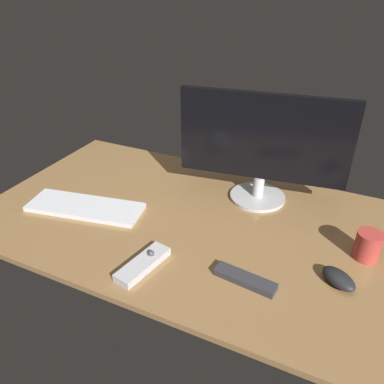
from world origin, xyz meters
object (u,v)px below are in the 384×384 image
at_px(monitor, 263,145).
at_px(media_remote, 143,264).
at_px(keyboard, 85,207).
at_px(computer_mouse, 339,279).
at_px(tv_remote, 245,279).
at_px(coffee_mug, 368,245).

distance_m(monitor, media_remote, 0.58).
bearing_deg(keyboard, media_remote, -36.97).
relative_size(monitor, keyboard, 1.43).
xyz_separation_m(keyboard, computer_mouse, (0.87, -0.00, 0.01)).
bearing_deg(computer_mouse, keyboard, -144.70).
distance_m(keyboard, tv_remote, 0.64).
bearing_deg(tv_remote, keyboard, 177.57).
height_order(keyboard, coffee_mug, coffee_mug).
bearing_deg(computer_mouse, coffee_mug, 103.94).
height_order(monitor, computer_mouse, monitor).
height_order(media_remote, tv_remote, media_remote).
xyz_separation_m(media_remote, tv_remote, (0.29, 0.07, -0.00)).
height_order(keyboard, media_remote, media_remote).
relative_size(keyboard, coffee_mug, 4.71).
relative_size(tv_remote, coffee_mug, 2.02).
distance_m(computer_mouse, media_remote, 0.55).
xyz_separation_m(computer_mouse, coffee_mug, (0.06, 0.15, 0.03)).
distance_m(monitor, tv_remote, 0.50).
height_order(monitor, keyboard, monitor).
bearing_deg(coffee_mug, keyboard, -170.94).
relative_size(keyboard, tv_remote, 2.34).
relative_size(computer_mouse, media_remote, 0.54).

